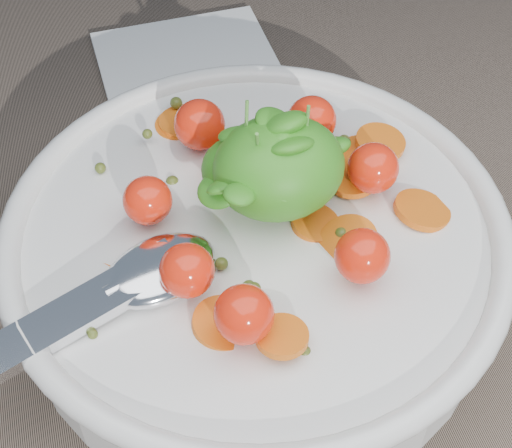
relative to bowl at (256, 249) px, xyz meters
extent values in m
plane|color=#746253|center=(-0.02, 0.00, -0.04)|extent=(6.00, 6.00, 0.00)
cylinder|color=silver|center=(0.00, 0.00, -0.01)|extent=(0.30, 0.30, 0.06)
torus|color=silver|center=(0.00, 0.00, 0.02)|extent=(0.31, 0.31, 0.02)
cylinder|color=silver|center=(0.00, 0.00, -0.03)|extent=(0.15, 0.15, 0.01)
cylinder|color=brown|center=(0.00, 0.00, -0.01)|extent=(0.27, 0.27, 0.04)
cylinder|color=orange|center=(-0.02, 0.11, 0.02)|extent=(0.04, 0.04, 0.01)
cylinder|color=orange|center=(0.04, -0.01, 0.02)|extent=(0.04, 0.04, 0.01)
cylinder|color=orange|center=(0.10, 0.04, 0.03)|extent=(0.05, 0.05, 0.01)
cylinder|color=orange|center=(0.05, 0.04, 0.02)|extent=(0.04, 0.04, 0.02)
cylinder|color=orange|center=(0.10, -0.02, 0.02)|extent=(0.05, 0.05, 0.02)
cylinder|color=orange|center=(0.05, -0.03, 0.02)|extent=(0.05, 0.05, 0.02)
cylinder|color=orange|center=(0.08, 0.05, 0.02)|extent=(0.04, 0.04, 0.01)
cylinder|color=orange|center=(0.00, 0.05, 0.03)|extent=(0.04, 0.04, 0.01)
cylinder|color=orange|center=(-0.10, -0.02, 0.02)|extent=(0.04, 0.04, 0.01)
cylinder|color=orange|center=(-0.01, -0.08, 0.03)|extent=(0.04, 0.04, 0.01)
cylinder|color=orange|center=(0.03, 0.08, 0.02)|extent=(0.05, 0.05, 0.01)
cylinder|color=orange|center=(0.07, 0.02, 0.03)|extent=(0.04, 0.04, 0.01)
cylinder|color=orange|center=(-0.04, -0.06, 0.02)|extent=(0.05, 0.05, 0.01)
cylinder|color=orange|center=(-0.01, 0.03, 0.02)|extent=(0.04, 0.04, 0.02)
cylinder|color=orange|center=(-0.03, 0.10, 0.02)|extent=(0.04, 0.04, 0.01)
cylinder|color=orange|center=(0.02, 0.06, 0.03)|extent=(0.05, 0.05, 0.01)
sphere|color=#47541C|center=(0.05, -0.02, 0.02)|extent=(0.01, 0.01, 0.01)
sphere|color=#47541C|center=(-0.05, 0.09, 0.03)|extent=(0.01, 0.01, 0.01)
sphere|color=#47541C|center=(0.05, 0.04, 0.02)|extent=(0.01, 0.01, 0.01)
sphere|color=#47541C|center=(0.08, 0.06, 0.02)|extent=(0.01, 0.01, 0.01)
sphere|color=#47541C|center=(-0.02, -0.05, 0.03)|extent=(0.01, 0.01, 0.01)
sphere|color=#47541C|center=(-0.04, 0.05, 0.02)|extent=(0.01, 0.01, 0.01)
sphere|color=#47541C|center=(-0.08, 0.07, 0.02)|extent=(0.01, 0.01, 0.01)
sphere|color=#47541C|center=(-0.02, 0.12, 0.03)|extent=(0.01, 0.01, 0.01)
sphere|color=#47541C|center=(-0.02, -0.04, 0.02)|extent=(0.01, 0.01, 0.01)
sphere|color=#47541C|center=(0.00, -0.09, 0.02)|extent=(0.01, 0.01, 0.01)
sphere|color=#47541C|center=(-0.07, -0.02, 0.02)|extent=(0.01, 0.01, 0.01)
sphere|color=#47541C|center=(-0.03, -0.03, 0.03)|extent=(0.01, 0.01, 0.01)
sphere|color=#47541C|center=(-0.11, -0.05, 0.02)|extent=(0.01, 0.01, 0.01)
sphere|color=red|center=(0.08, 0.01, 0.04)|extent=(0.03, 0.03, 0.03)
sphere|color=red|center=(0.06, 0.06, 0.04)|extent=(0.03, 0.03, 0.03)
sphere|color=red|center=(-0.02, 0.08, 0.04)|extent=(0.03, 0.03, 0.03)
sphere|color=red|center=(-0.06, 0.02, 0.04)|extent=(0.03, 0.03, 0.03)
sphere|color=red|center=(-0.05, -0.04, 0.04)|extent=(0.03, 0.03, 0.03)
sphere|color=red|center=(-0.03, -0.07, 0.04)|extent=(0.03, 0.03, 0.03)
sphere|color=red|center=(0.05, -0.05, 0.04)|extent=(0.03, 0.03, 0.03)
ellipsoid|color=#398F20|center=(0.02, 0.01, 0.06)|extent=(0.08, 0.07, 0.06)
ellipsoid|color=#398F20|center=(0.00, 0.02, 0.05)|extent=(0.05, 0.05, 0.04)
ellipsoid|color=#398F20|center=(0.02, 0.00, 0.08)|extent=(0.04, 0.03, 0.03)
ellipsoid|color=#398F20|center=(0.01, 0.00, 0.07)|extent=(0.03, 0.03, 0.02)
ellipsoid|color=#398F20|center=(0.02, 0.01, 0.08)|extent=(0.02, 0.03, 0.03)
ellipsoid|color=#398F20|center=(-0.02, 0.00, 0.06)|extent=(0.03, 0.03, 0.02)
ellipsoid|color=#398F20|center=(0.05, 0.02, 0.05)|extent=(0.04, 0.03, 0.03)
ellipsoid|color=#398F20|center=(0.00, 0.03, 0.07)|extent=(0.03, 0.03, 0.02)
ellipsoid|color=#398F20|center=(0.03, 0.01, 0.06)|extent=(0.03, 0.03, 0.02)
ellipsoid|color=#398F20|center=(0.03, 0.02, 0.07)|extent=(0.03, 0.03, 0.02)
ellipsoid|color=#398F20|center=(0.00, 0.00, 0.06)|extent=(0.03, 0.02, 0.02)
ellipsoid|color=#398F20|center=(-0.02, 0.01, 0.05)|extent=(0.04, 0.04, 0.02)
ellipsoid|color=#398F20|center=(0.02, 0.02, 0.08)|extent=(0.03, 0.03, 0.03)
ellipsoid|color=#398F20|center=(0.03, 0.03, 0.06)|extent=(0.03, 0.03, 0.02)
ellipsoid|color=#398F20|center=(0.03, 0.02, 0.07)|extent=(0.03, 0.03, 0.01)
ellipsoid|color=#398F20|center=(0.02, 0.02, 0.08)|extent=(0.03, 0.03, 0.02)
ellipsoid|color=#398F20|center=(0.01, -0.01, 0.06)|extent=(0.04, 0.03, 0.02)
ellipsoid|color=#398F20|center=(0.01, 0.02, 0.06)|extent=(0.04, 0.04, 0.02)
ellipsoid|color=#398F20|center=(0.00, 0.02, 0.06)|extent=(0.02, 0.02, 0.02)
ellipsoid|color=#398F20|center=(0.00, 0.01, 0.06)|extent=(0.04, 0.04, 0.01)
ellipsoid|color=#398F20|center=(0.02, 0.01, 0.08)|extent=(0.03, 0.03, 0.02)
ellipsoid|color=#398F20|center=(0.01, 0.03, 0.05)|extent=(0.03, 0.03, 0.02)
ellipsoid|color=#398F20|center=(0.03, -0.01, 0.06)|extent=(0.02, 0.03, 0.02)
ellipsoid|color=#398F20|center=(-0.01, -0.01, 0.07)|extent=(0.03, 0.03, 0.01)
ellipsoid|color=#398F20|center=(0.01, 0.02, 0.06)|extent=(0.03, 0.04, 0.03)
cylinder|color=#4C8C33|center=(0.03, 0.01, 0.07)|extent=(0.00, 0.00, 0.05)
cylinder|color=#4C8C33|center=(0.00, 0.01, 0.07)|extent=(0.01, 0.02, 0.05)
cylinder|color=#4C8C33|center=(0.00, 0.02, 0.07)|extent=(0.01, 0.02, 0.05)
ellipsoid|color=silver|center=(-0.06, -0.02, 0.03)|extent=(0.08, 0.07, 0.02)
cube|color=silver|center=(-0.11, -0.04, 0.03)|extent=(0.13, 0.06, 0.02)
cylinder|color=silver|center=(-0.08, -0.03, 0.03)|extent=(0.03, 0.02, 0.01)
cube|color=white|center=(0.01, 0.24, -0.03)|extent=(0.15, 0.13, 0.01)
camera|label=1|loc=(-0.09, -0.30, 0.38)|focal=55.00mm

